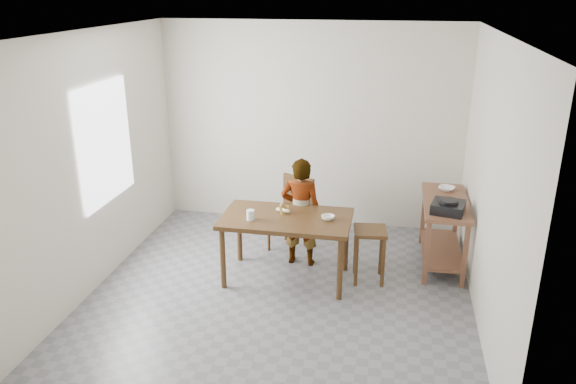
% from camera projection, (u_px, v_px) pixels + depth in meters
% --- Properties ---
extents(floor, '(4.00, 4.00, 0.04)m').
position_uv_depth(floor, '(281.00, 293.00, 6.06)').
color(floor, slate).
rests_on(floor, ground).
extents(ceiling, '(4.00, 4.00, 0.04)m').
position_uv_depth(ceiling, '(280.00, 30.00, 5.11)').
color(ceiling, white).
rests_on(ceiling, wall_back).
extents(wall_back, '(4.00, 0.04, 2.70)m').
position_uv_depth(wall_back, '(311.00, 126.00, 7.44)').
color(wall_back, beige).
rests_on(wall_back, ground).
extents(wall_front, '(4.00, 0.04, 2.70)m').
position_uv_depth(wall_front, '(219.00, 267.00, 3.72)').
color(wall_front, beige).
rests_on(wall_front, ground).
extents(wall_left, '(0.04, 4.00, 2.70)m').
position_uv_depth(wall_left, '(94.00, 161.00, 5.94)').
color(wall_left, beige).
rests_on(wall_left, ground).
extents(wall_right, '(0.04, 4.00, 2.70)m').
position_uv_depth(wall_right, '(492.00, 186.00, 5.23)').
color(wall_right, beige).
rests_on(wall_right, ground).
extents(window_pane, '(0.02, 1.10, 1.30)m').
position_uv_depth(window_pane, '(106.00, 143.00, 6.07)').
color(window_pane, white).
rests_on(window_pane, wall_left).
extents(dining_table, '(1.40, 0.80, 0.75)m').
position_uv_depth(dining_table, '(286.00, 248.00, 6.20)').
color(dining_table, '#442B14').
rests_on(dining_table, floor).
extents(prep_counter, '(0.50, 1.20, 0.80)m').
position_uv_depth(prep_counter, '(443.00, 232.00, 6.53)').
color(prep_counter, brown).
rests_on(prep_counter, floor).
extents(child, '(0.49, 0.33, 1.29)m').
position_uv_depth(child, '(301.00, 212.00, 6.46)').
color(child, silver).
rests_on(child, floor).
extents(dining_chair, '(0.57, 0.57, 0.90)m').
position_uv_depth(dining_chair, '(290.00, 215.00, 6.89)').
color(dining_chair, '#442B14').
rests_on(dining_chair, floor).
extents(stool, '(0.39, 0.39, 0.62)m').
position_uv_depth(stool, '(369.00, 255.00, 6.19)').
color(stool, '#442B14').
rests_on(stool, floor).
extents(glass_tumbler, '(0.11, 0.11, 0.11)m').
position_uv_depth(glass_tumbler, '(251.00, 215.00, 5.98)').
color(glass_tumbler, white).
rests_on(glass_tumbler, dining_table).
extents(small_bowl, '(0.18, 0.18, 0.05)m').
position_uv_depth(small_bowl, '(328.00, 217.00, 5.99)').
color(small_bowl, white).
rests_on(small_bowl, dining_table).
extents(banana, '(0.22, 0.20, 0.07)m').
position_uv_depth(banana, '(283.00, 210.00, 6.17)').
color(banana, '#F7E44E').
rests_on(banana, dining_table).
extents(serving_bowl, '(0.25, 0.25, 0.05)m').
position_uv_depth(serving_bowl, '(447.00, 189.00, 6.69)').
color(serving_bowl, white).
rests_on(serving_bowl, prep_counter).
extents(gas_burner, '(0.40, 0.40, 0.11)m').
position_uv_depth(gas_burner, '(448.00, 207.00, 6.05)').
color(gas_burner, black).
rests_on(gas_burner, prep_counter).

